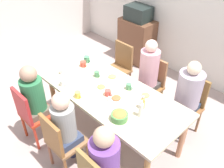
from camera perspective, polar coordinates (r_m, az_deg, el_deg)
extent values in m
plane|color=#A58F8A|center=(3.76, 0.00, -11.26)|extent=(7.14, 7.14, 0.00)
cube|color=silver|center=(4.57, 20.59, 15.32)|extent=(6.19, 0.12, 2.60)
cube|color=beige|center=(3.25, 0.00, -2.41)|extent=(2.03, 0.92, 0.04)
cylinder|color=#AB7A4E|center=(3.91, -13.26, -2.97)|extent=(0.07, 0.07, 0.72)
cylinder|color=tan|center=(4.22, -5.16, 1.30)|extent=(0.07, 0.07, 0.72)
cylinder|color=#B67956|center=(3.34, 15.87, -11.81)|extent=(0.07, 0.07, 0.72)
cube|color=red|center=(3.56, -16.68, -6.57)|extent=(0.40, 0.40, 0.04)
cylinder|color=#AD361C|center=(3.79, -19.60, -8.90)|extent=(0.04, 0.04, 0.43)
cylinder|color=red|center=(3.56, -17.01, -11.85)|extent=(0.04, 0.04, 0.43)
cylinder|color=#AE362A|center=(3.88, -15.23, -6.59)|extent=(0.04, 0.04, 0.43)
cylinder|color=#B42F26|center=(3.66, -12.42, -9.29)|extent=(0.04, 0.04, 0.43)
cube|color=#B42B2C|center=(3.37, -19.97, -5.00)|extent=(0.38, 0.04, 0.45)
cylinder|color=brown|center=(3.79, -15.44, -7.65)|extent=(0.09, 0.09, 0.45)
cylinder|color=#504D3A|center=(3.68, -14.13, -8.95)|extent=(0.09, 0.09, 0.45)
cube|color=brown|center=(3.52, -16.85, -5.85)|extent=(0.30, 0.30, 0.10)
cylinder|color=#2C6F44|center=(3.35, -17.67, -2.33)|extent=(0.29, 0.29, 0.46)
sphere|color=#A17B64|center=(3.17, -18.72, 2.24)|extent=(0.21, 0.21, 0.21)
cube|color=brown|center=(4.25, 0.99, 3.01)|extent=(0.40, 0.40, 0.04)
cylinder|color=brown|center=(4.39, 4.10, 0.52)|extent=(0.04, 0.04, 0.43)
cylinder|color=#91583C|center=(4.57, 0.96, 2.32)|extent=(0.04, 0.04, 0.43)
cylinder|color=olive|center=(4.19, 0.96, -1.38)|extent=(0.04, 0.04, 0.43)
cylinder|color=#8C5B41|center=(4.38, -2.18, 0.58)|extent=(0.04, 0.04, 0.43)
cube|color=brown|center=(4.24, 2.76, 6.59)|extent=(0.38, 0.04, 0.45)
cube|color=brown|center=(3.89, 8.05, -0.97)|extent=(0.40, 0.40, 0.04)
cylinder|color=olive|center=(4.07, 11.15, -3.50)|extent=(0.04, 0.04, 0.43)
cylinder|color=#945C2F|center=(4.22, 7.47, -1.40)|extent=(0.04, 0.04, 0.43)
cylinder|color=olive|center=(3.85, 8.12, -5.80)|extent=(0.04, 0.04, 0.43)
cylinder|color=olive|center=(4.01, 4.36, -3.50)|extent=(0.04, 0.04, 0.43)
cube|color=#936440|center=(3.88, 10.02, 2.92)|extent=(0.38, 0.04, 0.45)
cylinder|color=#3A3F49|center=(3.93, 7.76, -4.59)|extent=(0.09, 0.09, 0.45)
cylinder|color=#38423F|center=(4.00, 6.00, -3.52)|extent=(0.09, 0.09, 0.45)
cube|color=#423E3C|center=(3.86, 8.12, -0.26)|extent=(0.30, 0.30, 0.10)
cylinder|color=#D597A7|center=(3.67, 8.54, 3.77)|extent=(0.28, 0.28, 0.54)
sphere|color=beige|center=(3.50, 9.06, 8.63)|extent=(0.18, 0.18, 0.18)
cylinder|color=#6D3E94|center=(2.53, -1.74, -16.67)|extent=(0.31, 0.31, 0.43)
sphere|color=tan|center=(2.29, -1.88, -12.09)|extent=(0.21, 0.21, 0.21)
cube|color=brown|center=(3.63, 16.35, -5.60)|extent=(0.40, 0.40, 0.04)
cylinder|color=brown|center=(3.85, 19.27, -8.03)|extent=(0.04, 0.04, 0.43)
cylinder|color=olive|center=(3.95, 15.05, -5.70)|extent=(0.04, 0.04, 0.43)
cylinder|color=brown|center=(3.62, 16.57, -10.81)|extent=(0.04, 0.04, 0.43)
cylinder|color=brown|center=(3.72, 12.16, -8.23)|extent=(0.04, 0.04, 0.43)
cube|color=brown|center=(3.61, 18.49, -1.44)|extent=(0.38, 0.04, 0.45)
cylinder|color=#2C3448|center=(3.68, 15.99, -9.42)|extent=(0.09, 0.09, 0.45)
cylinder|color=#333C49|center=(3.73, 13.93, -8.24)|extent=(0.09, 0.09, 0.45)
cube|color=#28374E|center=(3.59, 16.51, -4.89)|extent=(0.30, 0.30, 0.10)
cylinder|color=#A192A5|center=(3.41, 17.36, -1.12)|extent=(0.33, 0.33, 0.50)
sphere|color=beige|center=(3.23, 18.39, 3.50)|extent=(0.18, 0.18, 0.18)
cube|color=#8F643F|center=(3.13, -10.28, -12.85)|extent=(0.40, 0.40, 0.04)
cylinder|color=#91573F|center=(3.35, -14.04, -15.13)|extent=(0.04, 0.04, 0.43)
cylinder|color=olive|center=(3.45, -9.24, -12.27)|extent=(0.04, 0.04, 0.43)
cylinder|color=olive|center=(3.27, -5.55, -15.60)|extent=(0.04, 0.04, 0.43)
cube|color=brown|center=(2.90, -13.71, -11.57)|extent=(0.38, 0.04, 0.45)
cylinder|color=#353352|center=(3.37, -9.29, -13.62)|extent=(0.09, 0.09, 0.45)
cylinder|color=#353C48|center=(3.28, -7.57, -15.22)|extent=(0.09, 0.09, 0.45)
cube|color=#2F3953|center=(3.08, -10.41, -12.12)|extent=(0.30, 0.30, 0.10)
cylinder|color=#949694|center=(2.89, -10.99, -8.57)|extent=(0.27, 0.27, 0.44)
sphere|color=beige|center=(2.68, -11.74, -3.90)|extent=(0.20, 0.20, 0.20)
cylinder|color=white|center=(3.32, -2.49, -0.88)|extent=(0.20, 0.20, 0.01)
ellipsoid|color=#7EA048|center=(3.31, -2.50, -0.61)|extent=(0.11, 0.11, 0.02)
cylinder|color=silver|center=(3.13, 0.99, -3.48)|extent=(0.22, 0.22, 0.01)
ellipsoid|color=#A75D35|center=(3.12, 1.00, -3.20)|extent=(0.12, 0.12, 0.02)
cylinder|color=white|center=(3.21, 7.73, -2.82)|extent=(0.20, 0.20, 0.01)
ellipsoid|color=tan|center=(3.19, 7.76, -2.55)|extent=(0.11, 0.11, 0.02)
cylinder|color=beige|center=(3.51, 0.07, 1.51)|extent=(0.21, 0.21, 0.01)
ellipsoid|color=tan|center=(3.50, 0.07, 1.77)|extent=(0.11, 0.11, 0.02)
cylinder|color=#4A8842|center=(2.85, 1.72, -7.50)|extent=(0.20, 0.20, 0.08)
ellipsoid|color=#BB7237|center=(2.82, 1.73, -6.91)|extent=(0.16, 0.16, 0.04)
cylinder|color=white|center=(3.66, -11.31, 2.97)|extent=(0.08, 0.08, 0.09)
torus|color=white|center=(3.62, -10.83, 2.64)|extent=(0.05, 0.01, 0.05)
cylinder|color=#498858|center=(3.29, 3.84, -0.57)|extent=(0.07, 0.07, 0.08)
torus|color=#408663|center=(3.27, 4.45, -0.93)|extent=(0.05, 0.01, 0.05)
cylinder|color=#EECD4F|center=(3.17, -7.92, -2.43)|extent=(0.07, 0.07, 0.09)
torus|color=yellow|center=(3.14, -7.37, -2.84)|extent=(0.05, 0.01, 0.05)
cylinder|color=#CF473E|center=(3.18, -0.99, -2.02)|extent=(0.08, 0.08, 0.08)
torus|color=#D3513E|center=(3.15, -0.34, -2.45)|extent=(0.05, 0.01, 0.05)
cylinder|color=#4A8557|center=(3.53, -3.53, 2.32)|extent=(0.07, 0.07, 0.09)
torus|color=#50965F|center=(3.50, -3.02, 2.01)|extent=(0.05, 0.01, 0.05)
cylinder|color=#498F62|center=(3.87, -5.81, 5.69)|extent=(0.09, 0.09, 0.10)
torus|color=#429064|center=(3.84, -5.28, 5.39)|extent=(0.05, 0.01, 0.05)
cylinder|color=#C54636|center=(3.78, -6.67, 4.62)|extent=(0.09, 0.09, 0.08)
torus|color=#C75636|center=(3.74, -6.13, 4.30)|extent=(0.05, 0.01, 0.05)
cylinder|color=white|center=(3.41, -11.24, 0.29)|extent=(0.08, 0.08, 0.09)
torus|color=white|center=(3.38, -10.72, -0.09)|extent=(0.05, 0.01, 0.05)
cylinder|color=silver|center=(2.88, 6.65, -5.95)|extent=(0.05, 0.05, 0.18)
cone|color=silver|center=(2.81, 6.80, -4.35)|extent=(0.05, 0.05, 0.03)
cylinder|color=silver|center=(2.79, 6.83, -4.04)|extent=(0.03, 0.03, 0.01)
cylinder|color=gold|center=(2.99, 7.07, -4.48)|extent=(0.06, 0.06, 0.14)
cone|color=tan|center=(2.94, 7.20, -3.21)|extent=(0.05, 0.05, 0.03)
cylinder|color=white|center=(2.93, 7.23, -2.91)|extent=(0.03, 0.03, 0.01)
cube|color=brown|center=(5.25, 5.68, 9.92)|extent=(0.70, 0.44, 0.90)
cube|color=black|center=(5.02, 6.10, 15.95)|extent=(0.48, 0.36, 0.28)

